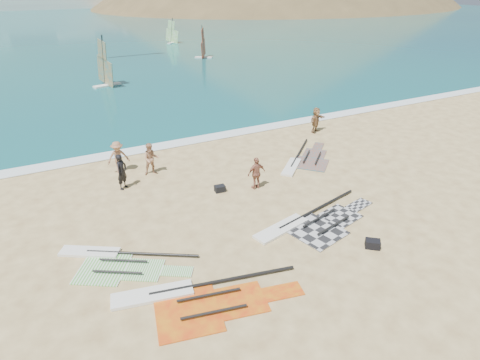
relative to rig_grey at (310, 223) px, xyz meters
name	(u,v)px	position (x,y,z in m)	size (l,w,h in m)	color
ground	(271,245)	(-2.31, -0.52, -0.05)	(300.00, 300.00, 0.00)	#E2C784
sea	(44,13)	(-2.31, 131.48, -0.05)	(300.00, 240.00, 0.06)	navy
surf_line	(173,145)	(-2.31, 11.78, -0.05)	(300.00, 1.20, 0.04)	white
headland_main	(284,5)	(82.69, 129.48, -0.05)	(143.00, 143.00, 45.00)	brown
headland_minor	(339,2)	(117.69, 139.48, -0.05)	(70.00, 70.00, 28.00)	brown
rig_grey	(310,223)	(0.00, 0.00, 0.00)	(6.54, 3.35, 0.21)	black
rig_green	(113,261)	(-8.28, 1.31, 0.00)	(4.88, 4.04, 0.20)	green
rig_orange	(303,161)	(3.67, 5.66, 0.00)	(5.08, 4.46, 0.20)	#E63B09
rig_red	(194,298)	(-6.26, -1.98, 0.00)	(6.48, 3.18, 0.21)	red
gear_bag_near	(220,189)	(-2.27, 4.57, 0.11)	(0.51, 0.37, 0.33)	black
gear_bag_far	(373,244)	(1.20, -2.54, 0.12)	(0.57, 0.40, 0.34)	black
person_wetsuit	(122,172)	(-6.51, 7.16, 0.89)	(0.68, 0.45, 1.88)	black
beachgoer_left	(151,159)	(-4.72, 8.13, 0.85)	(0.87, 0.68, 1.80)	tan
beachgoer_mid	(118,157)	(-6.26, 9.17, 0.86)	(1.17, 0.67, 1.82)	#9C6C4F
beachgoer_back	(256,173)	(-0.46, 4.04, 0.81)	(1.00, 0.42, 1.71)	#A0624C
beachgoer_right	(316,120)	(7.35, 9.46, 0.83)	(1.64, 0.52, 1.77)	#946A44
windsurfer_left	(105,72)	(-3.04, 29.68, 1.35)	(2.83, 3.22, 4.97)	white
windsurfer_centre	(203,48)	(11.56, 39.75, 1.19)	(2.29, 2.39, 4.22)	white
windsurfer_right	(172,36)	(12.25, 54.64, 1.13)	(2.13, 2.20, 3.94)	white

